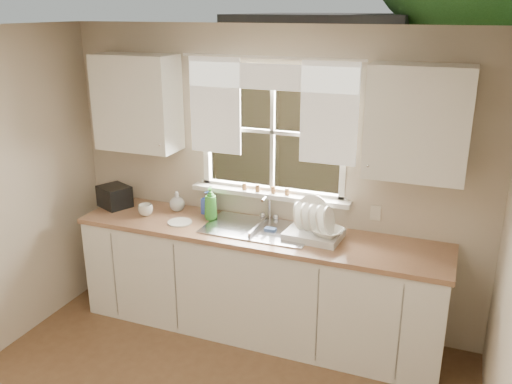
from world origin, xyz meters
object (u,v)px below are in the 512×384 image
at_px(soap_bottle_a, 211,203).
at_px(black_appliance, 115,196).
at_px(dish_rack, 314,228).
at_px(cup, 146,210).

distance_m(soap_bottle_a, black_appliance, 0.94).
distance_m(dish_rack, soap_bottle_a, 0.92).
bearing_deg(dish_rack, black_appliance, 179.37).
bearing_deg(black_appliance, cup, 10.67).
xyz_separation_m(cup, black_appliance, (-0.38, 0.09, 0.05)).
height_order(dish_rack, cup, dish_rack).
xyz_separation_m(soap_bottle_a, black_appliance, (-0.94, -0.04, -0.05)).
xyz_separation_m(dish_rack, cup, (-1.48, -0.07, -0.03)).
relative_size(dish_rack, black_appliance, 1.72).
distance_m(cup, black_appliance, 0.39).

